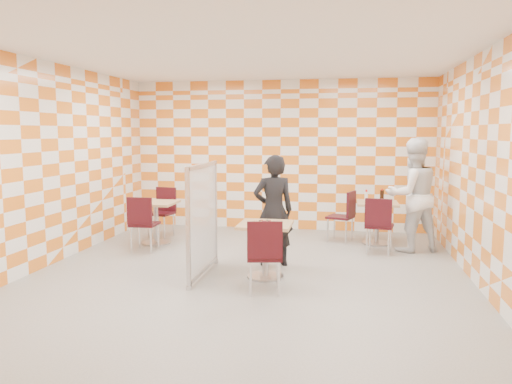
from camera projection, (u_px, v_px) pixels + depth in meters
room_shell at (253, 165)px, 7.18m from camera, size 7.00×7.00×7.00m
main_table at (265, 241)px, 6.74m from camera, size 0.70×0.70×0.75m
second_table at (377, 216)px, 8.76m from camera, size 0.70×0.70×0.75m
empty_table at (156, 215)px, 8.79m from camera, size 0.70×0.70×0.75m
chair_main_front at (265, 251)px, 6.02m from camera, size 0.49×0.50×0.92m
chair_second_front at (379, 221)px, 8.01m from camera, size 0.49×0.50×0.92m
chair_second_side at (345, 212)px, 8.91m from camera, size 0.54×0.54×0.92m
chair_empty_near at (142, 220)px, 8.16m from camera, size 0.43×0.44×0.92m
chair_empty_far at (163, 208)px, 9.43m from camera, size 0.49×0.50×0.92m
partition at (203, 219)px, 6.81m from camera, size 0.08×1.38×1.55m
man_dark at (273, 211)px, 7.33m from camera, size 0.70×0.58×1.64m
man_white at (412, 195)px, 8.22m from camera, size 1.11×0.99×1.88m
pizza_on_foil at (265, 222)px, 6.69m from camera, size 0.40×0.40×0.04m
sport_bottle at (366, 196)px, 8.88m from camera, size 0.06×0.06×0.20m
soda_bottle at (382, 196)px, 8.80m from camera, size 0.07×0.07×0.23m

